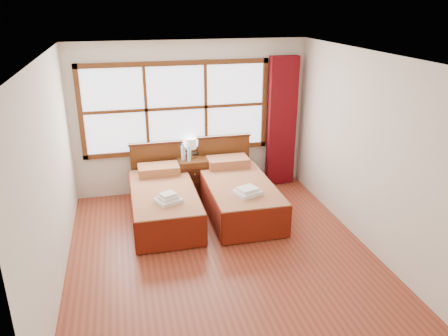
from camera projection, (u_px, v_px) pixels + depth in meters
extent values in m
plane|color=brown|center=(221.00, 253.00, 5.89)|extent=(4.50, 4.50, 0.00)
plane|color=white|center=(220.00, 56.00, 4.95)|extent=(4.50, 4.50, 0.00)
plane|color=silver|center=(191.00, 118.00, 7.46)|extent=(4.00, 0.00, 4.00)
plane|color=silver|center=(51.00, 177.00, 4.99)|extent=(0.00, 4.50, 4.50)
plane|color=silver|center=(366.00, 151.00, 5.86)|extent=(0.00, 4.50, 4.50)
cube|color=white|center=(176.00, 108.00, 7.31)|extent=(3.00, 0.02, 1.40)
cube|color=#5A2E13|center=(178.00, 150.00, 7.56)|extent=(3.16, 0.06, 0.08)
cube|color=#5A2E13|center=(175.00, 63.00, 7.03)|extent=(3.16, 0.06, 0.08)
cube|color=#5A2E13|center=(80.00, 113.00, 6.96)|extent=(0.08, 0.06, 1.56)
cube|color=#5A2E13|center=(264.00, 103.00, 7.63)|extent=(0.08, 0.06, 1.56)
cube|color=#5A2E13|center=(146.00, 110.00, 7.18)|extent=(0.05, 0.05, 1.40)
cube|color=#5A2E13|center=(206.00, 107.00, 7.40)|extent=(0.05, 0.05, 1.40)
cube|color=#5A2E13|center=(176.00, 108.00, 7.29)|extent=(3.00, 0.05, 0.05)
cube|color=maroon|center=(282.00, 122.00, 7.73)|extent=(0.50, 0.16, 2.30)
cube|color=#411C0D|center=(164.00, 212.00, 6.73)|extent=(0.85, 1.70, 0.28)
cube|color=maroon|center=(164.00, 197.00, 6.64)|extent=(0.95, 1.88, 0.23)
cube|color=maroon|center=(133.00, 208.00, 6.58)|extent=(0.03, 1.88, 0.47)
cube|color=maroon|center=(195.00, 202.00, 6.79)|extent=(0.03, 1.88, 0.47)
cube|color=maroon|center=(172.00, 235.00, 5.84)|extent=(0.95, 0.03, 0.47)
cube|color=maroon|center=(159.00, 170.00, 7.19)|extent=(0.66, 0.39, 0.15)
cube|color=#5A2E13|center=(157.00, 169.00, 7.53)|extent=(0.89, 0.06, 0.92)
cube|color=#411C0D|center=(156.00, 143.00, 7.36)|extent=(0.92, 0.08, 0.04)
cube|color=#411C0D|center=(238.00, 204.00, 6.98)|extent=(0.88, 1.77, 0.29)
cube|color=maroon|center=(239.00, 189.00, 6.89)|extent=(0.99, 1.96, 0.24)
cube|color=maroon|center=(208.00, 200.00, 6.83)|extent=(0.03, 1.96, 0.49)
cube|color=maroon|center=(268.00, 194.00, 7.05)|extent=(0.03, 1.96, 0.49)
cube|color=maroon|center=(257.00, 226.00, 6.06)|extent=(0.99, 0.03, 0.49)
cube|color=maroon|center=(228.00, 162.00, 7.46)|extent=(0.69, 0.40, 0.15)
cube|color=#5A2E13|center=(224.00, 163.00, 7.78)|extent=(0.92, 0.06, 0.96)
cube|color=#411C0D|center=(224.00, 136.00, 7.60)|extent=(0.96, 0.08, 0.04)
cube|color=#5A2E13|center=(193.00, 176.00, 7.58)|extent=(0.49, 0.44, 0.66)
cube|color=#411C0D|center=(195.00, 188.00, 7.42)|extent=(0.43, 0.02, 0.20)
cube|color=#411C0D|center=(195.00, 174.00, 7.32)|extent=(0.43, 0.02, 0.20)
sphere|color=#A98139|center=(195.00, 189.00, 7.40)|extent=(0.03, 0.03, 0.03)
sphere|color=#A98139|center=(195.00, 175.00, 7.31)|extent=(0.03, 0.03, 0.03)
cube|color=white|center=(168.00, 200.00, 6.19)|extent=(0.42, 0.40, 0.05)
cube|color=white|center=(168.00, 197.00, 6.18)|extent=(0.31, 0.30, 0.05)
cube|color=white|center=(168.00, 195.00, 6.16)|extent=(0.26, 0.24, 0.04)
cube|color=white|center=(248.00, 192.00, 6.40)|extent=(0.43, 0.40, 0.05)
cube|color=white|center=(248.00, 189.00, 6.38)|extent=(0.32, 0.30, 0.05)
cylinder|color=#B67F3A|center=(191.00, 157.00, 7.49)|extent=(0.11, 0.11, 0.02)
cylinder|color=#B67F3A|center=(191.00, 153.00, 7.46)|extent=(0.02, 0.02, 0.15)
cylinder|color=white|center=(191.00, 144.00, 7.41)|extent=(0.18, 0.18, 0.18)
cylinder|color=#BFDFF6|center=(183.00, 153.00, 7.37)|extent=(0.07, 0.07, 0.24)
cylinder|color=blue|center=(183.00, 145.00, 7.32)|extent=(0.04, 0.04, 0.03)
cylinder|color=#BFDFF6|center=(189.00, 155.00, 7.31)|extent=(0.06, 0.06, 0.21)
cylinder|color=blue|center=(189.00, 148.00, 7.26)|extent=(0.03, 0.03, 0.03)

